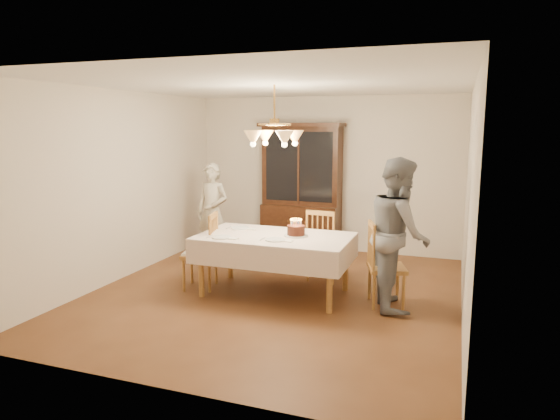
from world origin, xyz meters
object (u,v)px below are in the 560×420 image
at_px(dining_table, 275,241).
at_px(chair_far_side, 324,249).
at_px(china_hutch, 302,190).
at_px(elderly_woman, 212,212).
at_px(birthday_cake, 296,231).

bearing_deg(dining_table, chair_far_side, 60.11).
distance_m(china_hutch, chair_far_side, 1.78).
bearing_deg(china_hutch, dining_table, -81.20).
relative_size(china_hutch, elderly_woman, 1.40).
relative_size(china_hutch, birthday_cake, 7.20).
bearing_deg(birthday_cake, elderly_woman, 146.42).
distance_m(elderly_woman, birthday_cake, 2.13).
bearing_deg(dining_table, china_hutch, 98.80).
relative_size(china_hutch, chair_far_side, 2.16).
height_order(chair_far_side, elderly_woman, elderly_woman).
xyz_separation_m(dining_table, chair_far_side, (0.44, 0.77, -0.24)).
relative_size(dining_table, china_hutch, 0.88).
bearing_deg(birthday_cake, china_hutch, 105.55).
distance_m(dining_table, elderly_woman, 1.96).
bearing_deg(elderly_woman, birthday_cake, -24.92).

